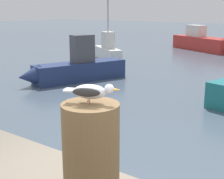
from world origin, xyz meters
TOP-DOWN VIEW (x-y plane):
  - mooring_post at (0.09, -0.55)m, footprint 0.40×0.40m
  - seagull at (0.10, -0.54)m, footprint 0.38×0.21m
  - boat_white at (-9.49, 12.21)m, footprint 3.09×2.40m
  - boat_red at (-6.35, 19.06)m, footprint 5.54×3.67m
  - boat_navy at (-7.09, 6.94)m, footprint 2.28×4.37m

SIDE VIEW (x-z plane):
  - boat_navy at x=-7.09m, z-range -0.40..1.38m
  - boat_white at x=-9.49m, z-range -1.41..2.42m
  - boat_red at x=-6.35m, z-range -0.33..1.40m
  - mooring_post at x=0.09m, z-range 1.36..2.15m
  - seagull at x=0.10m, z-range 2.16..2.31m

